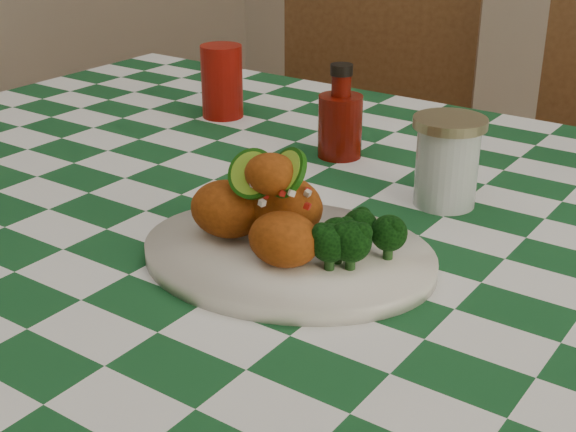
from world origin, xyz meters
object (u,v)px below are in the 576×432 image
Objects in this scene: fried_chicken_pile at (277,200)px; red_tumbler at (222,81)px; mason_jar at (447,162)px; wooden_chair_left at (354,194)px; plate at (288,255)px; ketchup_bottle at (341,111)px.

fried_chicken_pile and red_tumbler have the same top height.
fried_chicken_pile reaches higher than mason_jar.
mason_jar is (0.47, -0.13, -0.00)m from red_tumbler.
mason_jar is 0.11× the size of wooden_chair_left.
wooden_chair_left is at bearing 128.71° from mason_jar.
mason_jar is at bearing 74.66° from plate.
red_tumbler is 0.89× the size of ketchup_bottle.
wooden_chair_left is (-0.40, 0.83, -0.30)m from plate.
wooden_chair_left reaches higher than ketchup_bottle.
ketchup_bottle is 0.14× the size of wooden_chair_left.
fried_chicken_pile is at bearing -44.46° from red_tumbler.
ketchup_bottle is 1.20× the size of mason_jar.
wooden_chair_left reaches higher than red_tumbler.
wooden_chair_left is (-0.00, 0.45, -0.35)m from red_tumbler.
mason_jar reaches higher than plate.
red_tumbler is 0.12× the size of wooden_chair_left.
mason_jar is at bearing -68.17° from wooden_chair_left.
wooden_chair_left is (-0.27, 0.51, -0.36)m from ketchup_bottle.
ketchup_bottle is at bearing -79.17° from wooden_chair_left.
plate is at bearing 0.00° from fried_chicken_pile.
plate is 0.55m from red_tumbler.
red_tumbler is 1.07× the size of mason_jar.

